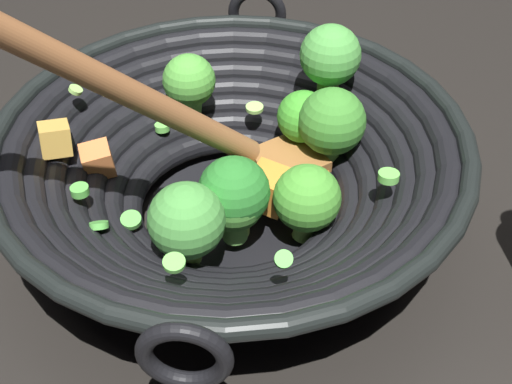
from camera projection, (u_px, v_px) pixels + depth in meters
ground_plane at (233, 221)px, 0.58m from camera, size 4.00×4.00×0.00m
wok at (233, 165)px, 0.54m from camera, size 0.37×0.36×0.27m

